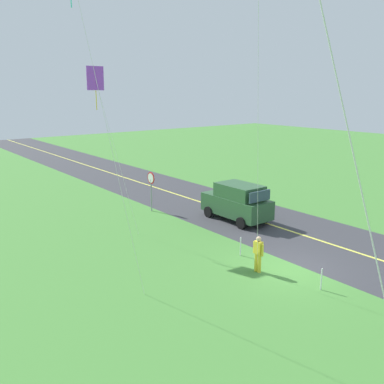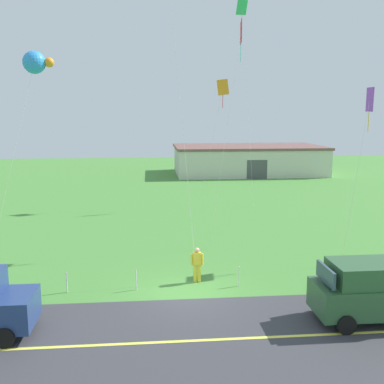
# 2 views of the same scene
# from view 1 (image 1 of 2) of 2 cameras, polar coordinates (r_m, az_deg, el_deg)

# --- Properties ---
(ground_plane) EXTENTS (120.00, 120.00, 0.10)m
(ground_plane) POSITION_cam_1_polar(r_m,az_deg,el_deg) (19.46, 13.09, -10.08)
(ground_plane) COLOR #478438
(asphalt_road) EXTENTS (120.00, 7.00, 0.00)m
(asphalt_road) POSITION_cam_1_polar(r_m,az_deg,el_deg) (22.51, 19.62, -7.10)
(asphalt_road) COLOR #38383D
(asphalt_road) RESTS_ON ground
(road_centre_stripe) EXTENTS (120.00, 0.16, 0.00)m
(road_centre_stripe) POSITION_cam_1_polar(r_m,az_deg,el_deg) (22.51, 19.62, -7.09)
(road_centre_stripe) COLOR #E5E04C
(road_centre_stripe) RESTS_ON asphalt_road
(car_suv_foreground) EXTENTS (4.40, 2.12, 2.24)m
(car_suv_foreground) POSITION_cam_1_polar(r_m,az_deg,el_deg) (25.44, 6.10, -1.29)
(car_suv_foreground) COLOR #2D5633
(car_suv_foreground) RESTS_ON ground
(stop_sign) EXTENTS (0.76, 0.08, 2.56)m
(stop_sign) POSITION_cam_1_polar(r_m,az_deg,el_deg) (27.24, -5.53, 1.11)
(stop_sign) COLOR gray
(stop_sign) RESTS_ON ground
(person_adult_near) EXTENTS (0.58, 0.22, 1.60)m
(person_adult_near) POSITION_cam_1_polar(r_m,az_deg,el_deg) (18.51, 8.89, -8.08)
(person_adult_near) COLOR yellow
(person_adult_near) RESTS_ON ground
(kite_yellow_high) EXTENTS (1.68, 1.78, 8.84)m
(kite_yellow_high) POSITION_cam_1_polar(r_m,az_deg,el_deg) (22.92, -12.80, 14.33)
(kite_yellow_high) COLOR silver
(kite_yellow_high) RESTS_ON ground
(fence_post_2) EXTENTS (0.05, 0.05, 0.90)m
(fence_post_2) POSITION_cam_1_polar(r_m,az_deg,el_deg) (17.63, 17.01, -11.14)
(fence_post_2) COLOR silver
(fence_post_2) RESTS_ON ground
(fence_post_3) EXTENTS (0.05, 0.05, 0.90)m
(fence_post_3) POSITION_cam_1_polar(r_m,az_deg,el_deg) (20.29, 6.54, -7.28)
(fence_post_3) COLOR silver
(fence_post_3) RESTS_ON ground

